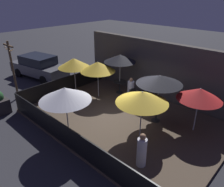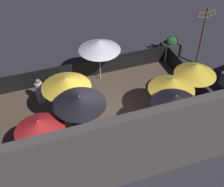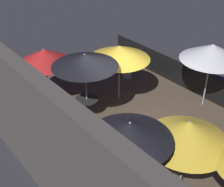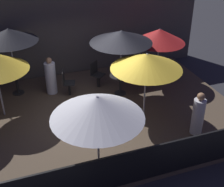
# 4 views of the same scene
# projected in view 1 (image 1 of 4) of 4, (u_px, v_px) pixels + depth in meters

# --- Properties ---
(ground_plane) EXTENTS (60.00, 60.00, 0.00)m
(ground_plane) POSITION_uv_depth(u_px,v_px,m) (122.00, 120.00, 10.61)
(ground_plane) COLOR #2D2D33
(patio_deck) EXTENTS (9.18, 6.26, 0.12)m
(patio_deck) POSITION_uv_depth(u_px,v_px,m) (122.00, 119.00, 10.59)
(patio_deck) COLOR brown
(patio_deck) RESTS_ON ground_plane
(building_wall) EXTENTS (10.78, 0.36, 3.28)m
(building_wall) POSITION_uv_depth(u_px,v_px,m) (162.00, 72.00, 12.13)
(building_wall) COLOR #4C4742
(building_wall) RESTS_ON ground_plane
(fence_front) EXTENTS (8.98, 0.05, 0.95)m
(fence_front) POSITION_uv_depth(u_px,v_px,m) (70.00, 138.00, 8.33)
(fence_front) COLOR black
(fence_front) RESTS_ON patio_deck
(fence_side_left) EXTENTS (0.05, 6.06, 0.95)m
(fence_side_left) POSITION_uv_depth(u_px,v_px,m) (66.00, 84.00, 13.20)
(fence_side_left) COLOR black
(fence_side_left) RESTS_ON patio_deck
(patio_umbrella_0) EXTENTS (2.04, 2.04, 2.28)m
(patio_umbrella_0) POSITION_uv_depth(u_px,v_px,m) (159.00, 80.00, 9.49)
(patio_umbrella_0) COLOR #B2B2B7
(patio_umbrella_0) RESTS_ON patio_deck
(patio_umbrella_1) EXTENTS (1.85, 1.85, 2.34)m
(patio_umbrella_1) POSITION_uv_depth(u_px,v_px,m) (120.00, 58.00, 12.38)
(patio_umbrella_1) COLOR #B2B2B7
(patio_umbrella_1) RESTS_ON patio_deck
(patio_umbrella_2) EXTENTS (1.85, 1.85, 2.12)m
(patio_umbrella_2) POSITION_uv_depth(u_px,v_px,m) (74.00, 63.00, 12.57)
(patio_umbrella_2) COLOR #B2B2B7
(patio_umbrella_2) RESTS_ON patio_deck
(patio_umbrella_3) EXTENTS (1.85, 1.85, 2.01)m
(patio_umbrella_3) POSITION_uv_depth(u_px,v_px,m) (200.00, 94.00, 8.92)
(patio_umbrella_3) COLOR #B2B2B7
(patio_umbrella_3) RESTS_ON patio_deck
(patio_umbrella_4) EXTENTS (1.96, 1.96, 2.09)m
(patio_umbrella_4) POSITION_uv_depth(u_px,v_px,m) (98.00, 66.00, 12.03)
(patio_umbrella_4) COLOR #B2B2B7
(patio_umbrella_4) RESTS_ON patio_deck
(patio_umbrella_5) EXTENTS (2.03, 2.03, 2.27)m
(patio_umbrella_5) POSITION_uv_depth(u_px,v_px,m) (65.00, 94.00, 8.35)
(patio_umbrella_5) COLOR #B2B2B7
(patio_umbrella_5) RESTS_ON patio_deck
(patio_umbrella_6) EXTENTS (2.09, 2.09, 2.07)m
(patio_umbrella_6) POSITION_uv_depth(u_px,v_px,m) (142.00, 97.00, 8.47)
(patio_umbrella_6) COLOR #B2B2B7
(patio_umbrella_6) RESTS_ON patio_deck
(dining_table_0) EXTENTS (0.75, 0.75, 0.72)m
(dining_table_0) POSITION_uv_depth(u_px,v_px,m) (156.00, 110.00, 10.13)
(dining_table_0) COLOR black
(dining_table_0) RESTS_ON patio_deck
(dining_table_1) EXTENTS (0.75, 0.75, 0.73)m
(dining_table_1) POSITION_uv_depth(u_px,v_px,m) (120.00, 84.00, 13.04)
(dining_table_1) COLOR black
(dining_table_1) RESTS_ON patio_deck
(patio_chair_0) EXTENTS (0.56, 0.56, 0.94)m
(patio_chair_0) POSITION_uv_depth(u_px,v_px,m) (154.00, 101.00, 11.05)
(patio_chair_0) COLOR black
(patio_chair_0) RESTS_ON patio_deck
(patio_chair_1) EXTENTS (0.50, 0.50, 0.92)m
(patio_chair_1) POSITION_uv_depth(u_px,v_px,m) (134.00, 97.00, 11.59)
(patio_chair_1) COLOR black
(patio_chair_1) RESTS_ON patio_deck
(patron_0) EXTENTS (0.46, 0.46, 1.31)m
(patron_0) POSITION_uv_depth(u_px,v_px,m) (142.00, 151.00, 7.47)
(patron_0) COLOR silver
(patron_0) RESTS_ON patio_deck
(patron_1) EXTENTS (0.53, 0.53, 1.33)m
(patron_1) POSITION_uv_depth(u_px,v_px,m) (131.00, 90.00, 12.09)
(patron_1) COLOR silver
(patron_1) RESTS_ON patio_deck
(light_post) EXTENTS (1.10, 0.12, 3.34)m
(light_post) POSITION_uv_depth(u_px,v_px,m) (12.00, 67.00, 12.08)
(light_post) COLOR brown
(light_post) RESTS_ON ground_plane
(parked_car_0) EXTENTS (4.58, 2.44, 1.62)m
(parked_car_0) POSITION_uv_depth(u_px,v_px,m) (39.00, 66.00, 15.61)
(parked_car_0) COLOR #5B5B60
(parked_car_0) RESTS_ON ground_plane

